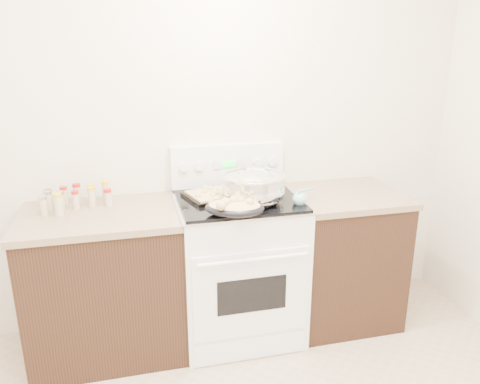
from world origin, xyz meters
name	(u,v)px	position (x,y,z in m)	size (l,w,h in m)	color
room_shell	(237,105)	(0.00, 0.00, 1.70)	(4.10, 3.60, 2.75)	silver
counter_left	(107,282)	(-0.48, 1.43, 0.46)	(0.93, 0.67, 0.92)	black
counter_right	(340,256)	(1.08, 1.43, 0.46)	(0.73, 0.67, 0.92)	black
kitchen_range	(238,264)	(0.35, 1.42, 0.49)	(0.78, 0.73, 1.22)	white
mixing_bowl	(254,188)	(0.43, 1.33, 1.03)	(0.47, 0.47, 0.23)	silver
roasting_pan	(234,207)	(0.26, 1.14, 0.99)	(0.40, 0.33, 0.11)	black
baking_sheet	(219,194)	(0.24, 1.49, 0.96)	(0.47, 0.38, 0.06)	black
wooden_spoon	(214,201)	(0.19, 1.37, 0.95)	(0.19, 0.20, 0.04)	tan
blue_ladle	(300,198)	(0.69, 1.23, 0.98)	(0.21, 0.23, 0.11)	#81BBC1
spice_jars	(73,198)	(-0.63, 1.56, 0.98)	(0.40, 0.24, 0.13)	#BFB28C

